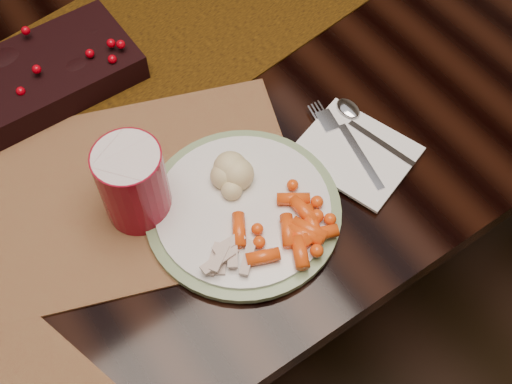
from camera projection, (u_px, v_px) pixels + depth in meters
floor at (197, 270)px, 1.67m from camera, size 5.00×5.00×0.00m
dining_table at (184, 195)px, 1.36m from camera, size 1.80×1.00×0.75m
table_runner at (166, 35)px, 1.08m from camera, size 1.71×0.57×0.00m
centerpiece at (35, 75)px, 0.99m from camera, size 0.31×0.16×0.06m
placemat_main at (145, 189)px, 0.92m from camera, size 0.51×0.44×0.00m
dinner_plate at (243, 209)px, 0.89m from camera, size 0.31×0.31×0.02m
baby_carrots at (285, 231)px, 0.85m from camera, size 0.12×0.10×0.02m
mashed_potatoes at (233, 171)px, 0.89m from camera, size 0.09×0.08×0.04m
turkey_shreds at (230, 256)px, 0.83m from camera, size 0.09×0.09×0.02m
napkin at (355, 153)px, 0.95m from camera, size 0.18×0.19×0.01m
fork at (352, 147)px, 0.95m from camera, size 0.06×0.16×0.00m
spoon at (371, 132)px, 0.96m from camera, size 0.06×0.15×0.00m
red_cup at (133, 184)px, 0.85m from camera, size 0.12×0.12×0.13m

